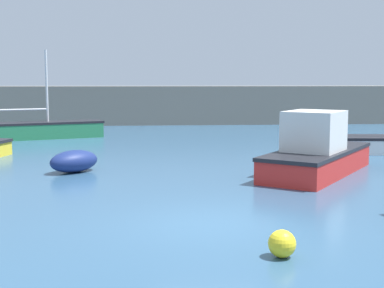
{
  "coord_description": "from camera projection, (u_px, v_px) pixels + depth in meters",
  "views": [
    {
      "loc": [
        -1.35,
        -11.46,
        3.16
      ],
      "look_at": [
        0.34,
        10.05,
        0.56
      ],
      "focal_mm": 50.0,
      "sensor_mm": 36.0,
      "label": 1
    }
  ],
  "objects": [
    {
      "name": "harbor_breakwater",
      "position": [
        169.0,
        105.0,
        38.49
      ],
      "size": [
        58.27,
        2.93,
        2.72
      ],
      "primitive_type": "cube",
      "color": "slate",
      "rests_on": "ground_plane"
    },
    {
      "name": "mooring_buoy_yellow",
      "position": [
        282.0,
        244.0,
        9.53
      ],
      "size": [
        0.5,
        0.5,
        0.5
      ],
      "primitive_type": "sphere",
      "color": "yellow",
      "rests_on": "ground_plane"
    },
    {
      "name": "cabin_cruiser_white",
      "position": [
        317.0,
        152.0,
        17.86
      ],
      "size": [
        5.15,
        5.98,
        2.15
      ],
      "rotation": [
        0.0,
        0.0,
        0.93
      ],
      "color": "red",
      "rests_on": "ground_plane"
    },
    {
      "name": "sailboat_short_mast",
      "position": [
        48.0,
        130.0,
        28.95
      ],
      "size": [
        6.04,
        3.37,
        4.76
      ],
      "rotation": [
        0.0,
        0.0,
        0.34
      ],
      "color": "#287A4C",
      "rests_on": "ground_plane"
    },
    {
      "name": "ground_plane",
      "position": [
        212.0,
        228.0,
        11.84
      ],
      "size": [
        120.0,
        120.0,
        0.2
      ],
      "primitive_type": "cube",
      "color": "#2D5170"
    },
    {
      "name": "fishing_dinghy_green",
      "position": [
        74.0,
        161.0,
        18.33
      ],
      "size": [
        2.02,
        1.96,
        0.76
      ],
      "rotation": [
        0.0,
        0.0,
        3.88
      ],
      "color": "navy",
      "rests_on": "ground_plane"
    },
    {
      "name": "rowboat_blue_near",
      "position": [
        325.0,
        130.0,
        29.11
      ],
      "size": [
        2.18,
        3.48,
        0.86
      ],
      "rotation": [
        0.0,
        0.0,
        1.28
      ],
      "color": "#2D56B7",
      "rests_on": "ground_plane"
    }
  ]
}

